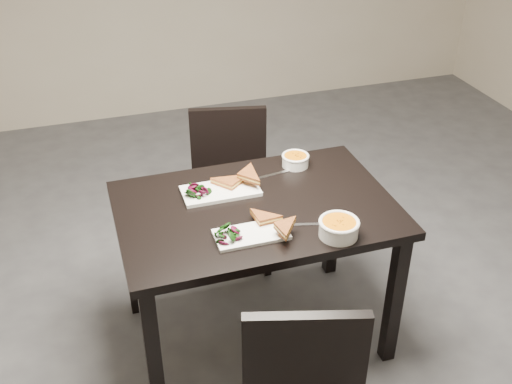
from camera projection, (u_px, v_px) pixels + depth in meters
The scene contains 14 objects.
ground at pixel (314, 282), 3.36m from camera, with size 5.00×5.00×0.00m, color #47474C.
table at pixel (256, 224), 2.70m from camera, with size 1.20×0.80×0.75m.
chair_near at pixel (300, 368), 2.22m from camera, with size 0.52×0.52×0.85m.
chair_far at pixel (230, 178), 3.37m from camera, with size 0.50×0.50×0.85m.
plate_near at pixel (251, 234), 2.46m from camera, with size 0.30×0.15×0.01m, color white.
sandwich_near at pixel (265, 223), 2.47m from camera, with size 0.15×0.11×0.05m, color #A54F22, non-canonical shape.
salad_near at pixel (227, 233), 2.42m from camera, with size 0.09×0.08×0.04m, color black, non-canonical shape.
soup_bowl_near at pixel (339, 227), 2.44m from camera, with size 0.17×0.17×0.07m.
cutlery_near at pixel (310, 224), 2.53m from camera, with size 0.18×0.02×0.00m, color silver.
plate_far at pixel (221, 191), 2.74m from camera, with size 0.34×0.17×0.02m, color white.
sandwich_far at pixel (235, 183), 2.72m from camera, with size 0.17×0.13×0.06m, color #A54F22, non-canonical shape.
salad_far at pixel (198, 188), 2.69m from camera, with size 0.11×0.10×0.05m, color black, non-canonical shape.
soup_bowl_far at pixel (295, 160), 2.93m from camera, with size 0.13×0.13×0.06m.
cutlery_far at pixel (276, 174), 2.88m from camera, with size 0.18×0.02×0.00m, color silver.
Camera 1 is at (-1.09, -2.37, 2.20)m, focal length 42.88 mm.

